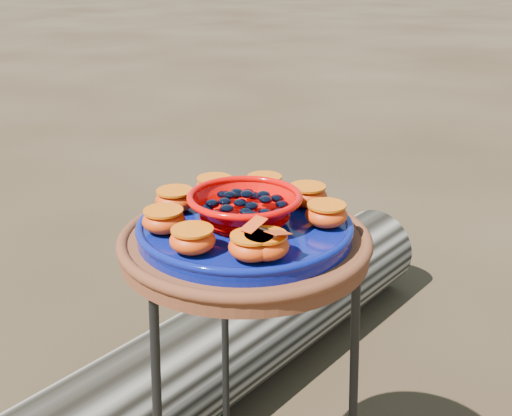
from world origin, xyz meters
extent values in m
cylinder|color=#5D2B12|center=(0.00, 0.00, 0.72)|extent=(0.43, 0.43, 0.03)
cylinder|color=#000A57|center=(0.00, 0.00, 0.75)|extent=(0.37, 0.37, 0.02)
ellipsoid|color=red|center=(0.00, -0.14, 0.78)|extent=(0.07, 0.07, 0.04)
ellipsoid|color=red|center=(0.13, -0.04, 0.78)|extent=(0.07, 0.07, 0.04)
ellipsoid|color=red|center=(0.13, 0.05, 0.78)|extent=(0.07, 0.07, 0.04)
ellipsoid|color=red|center=(0.07, 0.12, 0.78)|extent=(0.07, 0.07, 0.04)
ellipsoid|color=red|center=(-0.03, 0.14, 0.78)|extent=(0.07, 0.07, 0.04)
ellipsoid|color=red|center=(-0.11, 0.09, 0.78)|extent=(0.07, 0.07, 0.04)
ellipsoid|color=red|center=(-0.14, 0.00, 0.78)|extent=(0.07, 0.07, 0.04)
ellipsoid|color=red|center=(-0.10, -0.09, 0.78)|extent=(0.07, 0.07, 0.04)
ellipsoid|color=red|center=(-0.02, -0.14, 0.78)|extent=(0.07, 0.07, 0.04)
ellipsoid|color=#1D4C1C|center=(-0.09, 0.48, 0.08)|extent=(0.32, 0.32, 0.16)
camera|label=1|loc=(-0.22, -0.99, 1.19)|focal=45.00mm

